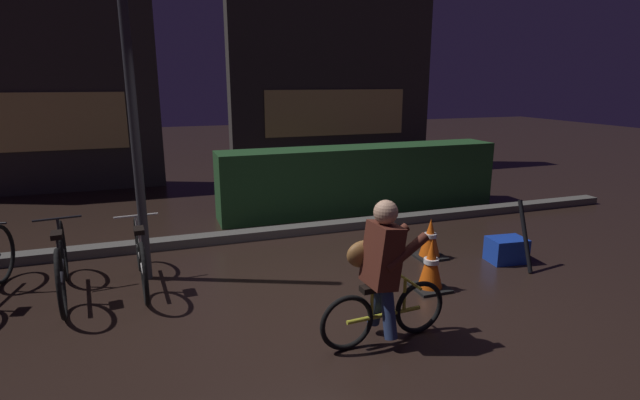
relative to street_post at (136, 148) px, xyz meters
name	(u,v)px	position (x,y,z in m)	size (l,w,h in m)	color
ground_plane	(321,301)	(1.65, -1.20, -1.48)	(40.00, 40.00, 0.00)	black
sidewalk_curb	(270,233)	(1.65, 1.00, -1.42)	(12.00, 0.24, 0.12)	#56544F
hedge_row	(361,179)	(3.45, 1.90, -0.93)	(4.80, 0.70, 1.10)	#214723
storefront_left	(39,87)	(-1.80, 5.30, 0.57)	(4.35, 0.54, 4.12)	#383330
storefront_right	(333,70)	(4.48, 6.00, 0.92)	(5.12, 0.54, 4.83)	#383330
street_post	(136,148)	(0.00, 0.00, 0.00)	(0.10, 0.10, 2.95)	#2D2D33
parked_bike_left_mid	(62,264)	(-0.80, -0.22, -1.12)	(0.46, 1.68, 0.78)	black
parked_bike_center_left	(141,257)	(-0.05, -0.19, -1.14)	(0.46, 1.59, 0.73)	black
traffic_cone_near	(431,266)	(2.85, -1.30, -1.21)	(0.36, 0.36, 0.56)	black
traffic_cone_far	(430,239)	(3.35, -0.47, -1.23)	(0.36, 0.36, 0.51)	black
blue_crate	(506,250)	(4.17, -0.90, -1.33)	(0.44, 0.32, 0.30)	#193DB7
cyclist	(381,272)	(1.88, -2.06, -0.85)	(1.19, 0.50, 1.25)	black
closed_umbrella	(525,236)	(4.20, -1.15, -1.07)	(0.05, 0.05, 0.85)	black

